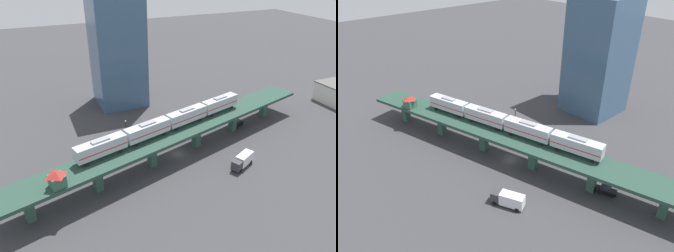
# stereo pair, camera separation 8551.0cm
# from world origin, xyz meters

# --- Properties ---
(ground_plane) EXTENTS (400.00, 400.00, 0.00)m
(ground_plane) POSITION_xyz_m (0.00, 0.00, 0.00)
(ground_plane) COLOR #38383A
(elevated_viaduct) EXTENTS (32.71, 90.89, 7.09)m
(elevated_viaduct) POSITION_xyz_m (0.04, -0.16, 6.10)
(elevated_viaduct) COLOR #244135
(elevated_viaduct) RESTS_ON ground
(subway_train) EXTENTS (16.02, 48.73, 4.45)m
(subway_train) POSITION_xyz_m (-0.73, -2.60, 9.63)
(subway_train) COLOR #ADB2BA
(subway_train) RESTS_ON elevated_viaduct
(signal_hut) EXTENTS (3.96, 3.96, 3.40)m
(signal_hut) POSITION_xyz_m (11.11, -31.02, 8.89)
(signal_hut) COLOR #33604C
(signal_hut) RESTS_ON elevated_viaduct
(street_car_black) EXTENTS (3.41, 4.75, 1.89)m
(street_car_black) POSITION_xyz_m (-7.36, 23.63, 0.94)
(street_car_black) COLOR black
(street_car_black) RESTS_ON ground
(street_car_white) EXTENTS (3.47, 4.75, 1.89)m
(street_car_white) POSITION_xyz_m (-8.84, -18.04, 0.94)
(street_car_white) COLOR silver
(street_car_white) RESTS_ON ground
(street_car_silver) EXTENTS (3.61, 4.74, 1.89)m
(street_car_silver) POSITION_xyz_m (-8.78, -6.58, 0.94)
(street_car_silver) COLOR #B7BABF
(street_car_silver) RESTS_ON ground
(delivery_truck) EXTENTS (5.14, 7.47, 3.20)m
(delivery_truck) POSITION_xyz_m (11.56, 12.15, 1.76)
(delivery_truck) COLOR #333338
(delivery_truck) RESTS_ON ground
(street_lamp) EXTENTS (0.44, 0.44, 6.94)m
(street_lamp) POSITION_xyz_m (-11.30, -10.58, 4.11)
(street_lamp) COLOR black
(street_lamp) RESTS_ON ground
(office_tower) EXTENTS (16.00, 16.00, 36.00)m
(office_tower) POSITION_xyz_m (-39.90, -3.86, 18.00)
(office_tower) COLOR #3D5B7A
(office_tower) RESTS_ON ground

